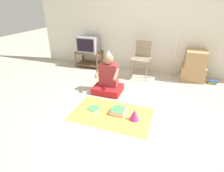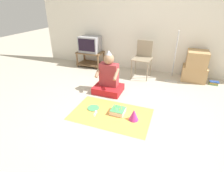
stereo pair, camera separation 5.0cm
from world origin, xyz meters
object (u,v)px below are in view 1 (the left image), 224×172
at_px(folding_chair, 142,56).
at_px(cardboard_box_stack, 194,66).
at_px(party_hat_blue, 134,115).
at_px(book_pile, 212,82).
at_px(dust_mop, 172,67).
at_px(birthday_cake, 118,111).
at_px(paper_plate, 94,108).
at_px(tv, 89,44).
at_px(person_seated, 108,79).

height_order(folding_chair, cardboard_box_stack, folding_chair).
bearing_deg(party_hat_blue, book_pile, 54.25).
height_order(dust_mop, birthday_cake, dust_mop).
distance_m(party_hat_blue, paper_plate, 0.77).
bearing_deg(book_pile, cardboard_box_stack, 167.97).
xyz_separation_m(book_pile, birthday_cake, (-1.70, -1.87, 0.01)).
bearing_deg(birthday_cake, paper_plate, -178.19).
xyz_separation_m(tv, birthday_cake, (1.53, -2.00, -0.59)).
xyz_separation_m(cardboard_box_stack, person_seated, (-1.70, -1.27, -0.07)).
bearing_deg(paper_plate, folding_chair, 74.39).
bearing_deg(dust_mop, person_seated, -138.75).
height_order(dust_mop, paper_plate, dust_mop).
height_order(tv, dust_mop, dust_mop).
bearing_deg(folding_chair, tv, 171.42).
xyz_separation_m(tv, cardboard_box_stack, (2.78, -0.04, -0.29)).
bearing_deg(tv, folding_chair, -8.58).
distance_m(dust_mop, person_seated, 1.61).
relative_size(tv, book_pile, 2.71).
bearing_deg(paper_plate, birthday_cake, 1.81).
relative_size(folding_chair, party_hat_blue, 4.76).
bearing_deg(person_seated, dust_mop, 41.25).
height_order(cardboard_box_stack, book_pile, cardboard_box_stack).
relative_size(person_seated, paper_plate, 4.17).
xyz_separation_m(dust_mop, book_pile, (0.94, 0.11, -0.31)).
xyz_separation_m(tv, paper_plate, (1.06, -2.02, -0.63)).
bearing_deg(cardboard_box_stack, tv, 179.19).
distance_m(folding_chair, cardboard_box_stack, 1.25).
height_order(folding_chair, book_pile, folding_chair).
xyz_separation_m(cardboard_box_stack, paper_plate, (-1.72, -1.98, -0.34)).
relative_size(person_seated, birthday_cake, 3.87).
bearing_deg(folding_chair, birthday_cake, -90.98).
distance_m(book_pile, paper_plate, 2.87).
xyz_separation_m(dust_mop, paper_plate, (-1.23, -1.77, -0.33)).
distance_m(tv, person_seated, 1.73).
relative_size(dust_mop, paper_plate, 5.55).
relative_size(tv, person_seated, 0.62).
height_order(tv, birthday_cake, tv).
bearing_deg(party_hat_blue, paper_plate, 175.03).
relative_size(folding_chair, book_pile, 4.37).
distance_m(book_pile, birthday_cake, 2.53).
relative_size(tv, party_hat_blue, 2.95).
relative_size(folding_chair, paper_plate, 4.16).
distance_m(dust_mop, book_pile, 0.99).
bearing_deg(paper_plate, book_pile, 40.95).
relative_size(cardboard_box_stack, birthday_cake, 3.13).
height_order(dust_mop, person_seated, dust_mop).
bearing_deg(birthday_cake, book_pile, 47.66).
bearing_deg(party_hat_blue, birthday_cake, 164.75).
relative_size(book_pile, party_hat_blue, 1.09).
bearing_deg(birthday_cake, cardboard_box_stack, 57.41).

